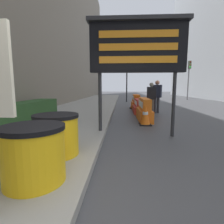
{
  "coord_description": "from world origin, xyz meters",
  "views": [
    {
      "loc": [
        0.47,
        -1.82,
        1.38
      ],
      "look_at": [
        0.01,
        6.62,
        0.2
      ],
      "focal_mm": 28.0,
      "sensor_mm": 36.0,
      "label": 1
    }
  ],
  "objects": [
    {
      "name": "traffic_light_near_curb",
      "position": [
        0.96,
        15.14,
        2.99
      ],
      "size": [
        0.28,
        0.44,
        4.13
      ],
      "color": "#2D2D30",
      "rests_on": "ground_plane"
    },
    {
      "name": "jersey_barrier_orange_near",
      "position": [
        1.44,
        5.63,
        0.41
      ],
      "size": [
        0.52,
        1.85,
        0.94
      ],
      "color": "orange",
      "rests_on": "ground_plane"
    },
    {
      "name": "jersey_barrier_red_striped",
      "position": [
        1.44,
        7.8,
        0.33
      ],
      "size": [
        0.63,
        1.82,
        0.76
      ],
      "color": "red",
      "rests_on": "ground_plane"
    },
    {
      "name": "barrel_drum_foreground",
      "position": [
        -0.68,
        0.33,
        0.52
      ],
      "size": [
        0.82,
        0.82,
        0.76
      ],
      "color": "yellow",
      "rests_on": "sidewalk_left"
    },
    {
      "name": "barrel_drum_middle",
      "position": [
        -0.73,
        1.27,
        0.52
      ],
      "size": [
        0.82,
        0.82,
        0.76
      ],
      "color": "yellow",
      "rests_on": "sidewalk_left"
    },
    {
      "name": "pedestrian_passerby",
      "position": [
        2.38,
        7.79,
        1.04
      ],
      "size": [
        0.54,
        0.45,
        1.77
      ],
      "rotation": [
        0.0,
        0.0,
        2.71
      ],
      "color": "#333338",
      "rests_on": "ground_plane"
    },
    {
      "name": "traffic_cone_near",
      "position": [
        1.35,
        4.62,
        0.38
      ],
      "size": [
        0.44,
        0.44,
        0.78
      ],
      "color": "black",
      "rests_on": "ground_plane"
    },
    {
      "name": "hedge_strip",
      "position": [
        -3.4,
        3.78,
        0.47
      ],
      "size": [
        0.9,
        6.85,
        0.67
      ],
      "color": "#284C23",
      "rests_on": "sidewalk_left"
    },
    {
      "name": "pedestrian_worker",
      "position": [
        1.98,
        7.23,
        0.97
      ],
      "size": [
        0.44,
        0.28,
        1.64
      ],
      "rotation": [
        0.0,
        0.0,
        3.09
      ],
      "color": "#514C42",
      "rests_on": "ground_plane"
    },
    {
      "name": "ground_plane",
      "position": [
        0.0,
        0.0,
        0.0
      ],
      "size": [
        120.0,
        120.0,
        0.0
      ],
      "primitive_type": "plane",
      "color": "#3F3F42"
    },
    {
      "name": "jersey_barrier_orange_far",
      "position": [
        1.44,
        9.82,
        0.41
      ],
      "size": [
        0.61,
        1.66,
        0.92
      ],
      "color": "orange",
      "rests_on": "ground_plane"
    },
    {
      "name": "traffic_cone_mid",
      "position": [
        1.23,
        9.92,
        0.38
      ],
      "size": [
        0.43,
        0.43,
        0.77
      ],
      "color": "black",
      "rests_on": "ground_plane"
    },
    {
      "name": "message_board",
      "position": [
        0.89,
        3.14,
        2.46
      ],
      "size": [
        2.71,
        0.36,
        3.21
      ],
      "color": "#28282B",
      "rests_on": "ground_plane"
    },
    {
      "name": "traffic_light_far_side",
      "position": [
        8.01,
        18.6,
        3.12
      ],
      "size": [
        0.28,
        0.45,
        4.32
      ],
      "color": "#2D2D30",
      "rests_on": "ground_plane"
    }
  ]
}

